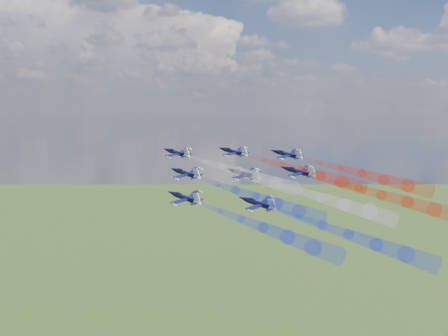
{
  "coord_description": "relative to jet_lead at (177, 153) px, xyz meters",
  "views": [
    {
      "loc": [
        -3.49,
        -149.91,
        145.27
      ],
      "look_at": [
        -2.35,
        -11.3,
        129.51
      ],
      "focal_mm": 40.53,
      "sensor_mm": 36.0,
      "label": 1
    }
  ],
  "objects": [
    {
      "name": "jet_lead",
      "position": [
        0.0,
        0.0,
        0.0
      ],
      "size": [
        15.06,
        15.07,
        7.0
      ],
      "primitive_type": null,
      "rotation": [
        0.16,
        -0.23,
        0.82
      ],
      "color": "black"
    },
    {
      "name": "trail_lead",
      "position": [
        17.77,
        -15.29,
        -3.79
      ],
      "size": [
        30.53,
        27.79,
        10.57
      ],
      "primitive_type": null,
      "rotation": [
        0.16,
        -0.23,
        0.82
      ],
      "color": "white"
    },
    {
      "name": "jet_inner_left",
      "position": [
        3.65,
        -15.27,
        -4.31
      ],
      "size": [
        15.06,
        15.07,
        7.0
      ],
      "primitive_type": null,
      "rotation": [
        0.16,
        -0.23,
        0.82
      ],
      "color": "black"
    },
    {
      "name": "trail_inner_left",
      "position": [
        21.42,
        -30.57,
        -8.1
      ],
      "size": [
        30.53,
        27.79,
        10.57
      ],
      "primitive_type": null,
      "rotation": [
        0.16,
        -0.23,
        0.82
      ],
      "color": "#1B2CE6"
    },
    {
      "name": "jet_inner_right",
      "position": [
        16.97,
        0.02,
        0.3
      ],
      "size": [
        15.06,
        15.07,
        7.0
      ],
      "primitive_type": null,
      "rotation": [
        0.16,
        -0.23,
        0.82
      ],
      "color": "black"
    },
    {
      "name": "trail_inner_right",
      "position": [
        34.74,
        -15.27,
        -3.49
      ],
      "size": [
        30.53,
        27.79,
        10.57
      ],
      "primitive_type": null,
      "rotation": [
        0.16,
        -0.23,
        0.82
      ],
      "color": "red"
    },
    {
      "name": "jet_outer_left",
      "position": [
        4.33,
        -30.01,
        -8.42
      ],
      "size": [
        15.06,
        15.07,
        7.0
      ],
      "primitive_type": null,
      "rotation": [
        0.16,
        -0.23,
        0.82
      ],
      "color": "black"
    },
    {
      "name": "trail_outer_left",
      "position": [
        22.1,
        -45.3,
        -12.21
      ],
      "size": [
        30.53,
        27.79,
        10.57
      ],
      "primitive_type": null,
      "rotation": [
        0.16,
        -0.23,
        0.82
      ],
      "color": "#1B2CE6"
    },
    {
      "name": "jet_center_third",
      "position": [
        19.31,
        -16.19,
        -4.36
      ],
      "size": [
        15.06,
        15.07,
        7.0
      ],
      "primitive_type": null,
      "rotation": [
        0.16,
        -0.23,
        0.82
      ],
      "color": "black"
    },
    {
      "name": "trail_center_third",
      "position": [
        37.08,
        -31.48,
        -8.15
      ],
      "size": [
        30.53,
        27.79,
        10.57
      ],
      "primitive_type": null,
      "rotation": [
        0.16,
        -0.23,
        0.82
      ],
      "color": "white"
    },
    {
      "name": "jet_outer_right",
      "position": [
        32.64,
        -3.05,
        -0.22
      ],
      "size": [
        15.06,
        15.07,
        7.0
      ],
      "primitive_type": null,
      "rotation": [
        0.16,
        -0.23,
        0.82
      ],
      "color": "black"
    },
    {
      "name": "trail_outer_right",
      "position": [
        50.41,
        -18.34,
        -4.01
      ],
      "size": [
        30.53,
        27.79,
        10.57
      ],
      "primitive_type": null,
      "rotation": [
        0.16,
        -0.23,
        0.82
      ],
      "color": "red"
    },
    {
      "name": "jet_rear_left",
      "position": [
        22.01,
        -32.15,
        -9.49
      ],
      "size": [
        15.06,
        15.07,
        7.0
      ],
      "primitive_type": null,
      "rotation": [
        0.16,
        -0.23,
        0.82
      ],
      "color": "black"
    },
    {
      "name": "trail_rear_left",
      "position": [
        39.78,
        -47.45,
        -13.28
      ],
      "size": [
        30.53,
        27.79,
        10.57
      ],
      "primitive_type": null,
      "rotation": [
        0.16,
        -0.23,
        0.82
      ],
      "color": "#1B2CE6"
    },
    {
      "name": "jet_rear_right",
      "position": [
        34.11,
        -15.85,
        -3.81
      ],
      "size": [
        15.06,
        15.07,
        7.0
      ],
      "primitive_type": null,
      "rotation": [
        0.16,
        -0.23,
        0.82
      ],
      "color": "black"
    },
    {
      "name": "trail_rear_right",
      "position": [
        51.88,
        -31.14,
        -7.6
      ],
      "size": [
        30.53,
        27.79,
        10.57
      ],
      "primitive_type": null,
      "rotation": [
        0.16,
        -0.23,
        0.82
      ],
      "color": "red"
    }
  ]
}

